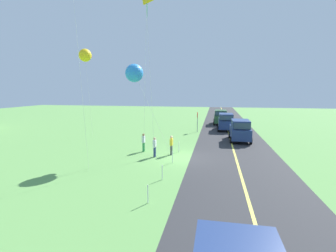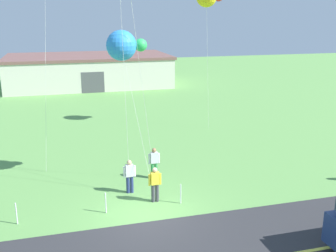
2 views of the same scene
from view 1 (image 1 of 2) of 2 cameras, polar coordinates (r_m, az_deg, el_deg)
name	(u,v)px [view 1 (image 1 of 2)]	position (r m, az deg, el deg)	size (l,w,h in m)	color
ground_plane	(185,158)	(19.60, 3.88, -7.48)	(120.00, 120.00, 0.10)	#60994C
asphalt_road	(236,160)	(19.52, 15.72, -7.69)	(120.00, 7.00, 0.00)	#2D2D30
road_centre_stripe	(236,160)	(19.52, 15.72, -7.68)	(120.00, 0.16, 0.00)	#E5E04C
car_suv_foreground	(240,130)	(26.66, 16.49, -0.92)	(4.40, 2.12, 2.24)	navy
car_parked_east_near	(226,122)	(33.41, 13.36, 1.01)	(4.40, 2.12, 2.24)	navy
car_parked_east_far	(220,117)	(39.13, 12.16, 2.09)	(4.40, 2.12, 2.24)	#2D5633
stop_sign	(197,118)	(31.16, 6.90, 1.86)	(0.76, 0.08, 2.56)	gray
person_adult_near	(171,145)	(20.13, 0.79, -4.35)	(0.58, 0.22, 1.60)	#3F3F47
person_adult_companion	(155,146)	(19.51, -3.15, -4.78)	(0.58, 0.22, 1.60)	navy
person_child_watcher	(144,142)	(21.26, -5.74, -3.71)	(0.58, 0.22, 1.60)	#338C4C
kite_red_low	(135,73)	(19.61, -7.83, 12.15)	(1.90, 3.50, 7.32)	silver
kite_pink_drift	(85,55)	(29.68, -18.75, 15.37)	(1.90, 1.40, 9.84)	silver
fence_post_0	(148,194)	(11.93, -4.74, -15.61)	(0.05, 0.05, 0.90)	silver
fence_post_1	(162,172)	(14.75, -1.38, -10.80)	(0.05, 0.05, 0.90)	silver
fence_post_2	(172,157)	(18.03, 1.02, -7.22)	(0.05, 0.05, 0.90)	silver
fence_post_3	(179,147)	(21.14, 2.57, -4.89)	(0.05, 0.05, 0.90)	silver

